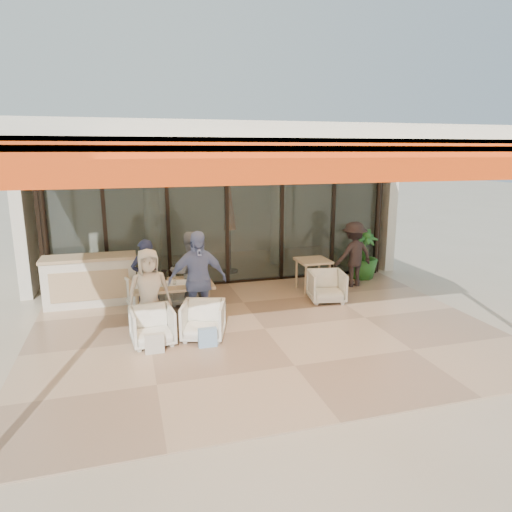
{
  "coord_description": "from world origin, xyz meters",
  "views": [
    {
      "loc": [
        -2.27,
        -7.28,
        3.12
      ],
      "look_at": [
        0.1,
        0.9,
        1.15
      ],
      "focal_mm": 32.0,
      "sensor_mm": 36.0,
      "label": 1
    }
  ],
  "objects_px": {
    "side_table": "(313,264)",
    "standing_woman": "(354,255)",
    "chair_far_right": "(188,288)",
    "potted_palm": "(363,254)",
    "side_chair": "(327,285)",
    "diner_navy": "(146,278)",
    "dining_table": "(171,286)",
    "chair_near_right": "(203,319)",
    "diner_cream": "(149,292)",
    "host_counter": "(91,280)",
    "chair_near_left": "(152,325)",
    "chair_far_left": "(146,290)",
    "diner_periwinkle": "(198,280)",
    "diner_grey": "(190,272)"
  },
  "relations": [
    {
      "from": "chair_near_left",
      "to": "side_chair",
      "type": "height_order",
      "value": "side_chair"
    },
    {
      "from": "diner_grey",
      "to": "standing_woman",
      "type": "relative_size",
      "value": 1.04
    },
    {
      "from": "chair_far_left",
      "to": "diner_navy",
      "type": "distance_m",
      "value": 0.64
    },
    {
      "from": "chair_far_left",
      "to": "potted_palm",
      "type": "bearing_deg",
      "value": 171.64
    },
    {
      "from": "host_counter",
      "to": "diner_navy",
      "type": "xyz_separation_m",
      "value": [
        1.08,
        -0.97,
        0.23
      ]
    },
    {
      "from": "chair_near_right",
      "to": "diner_navy",
      "type": "relative_size",
      "value": 0.47
    },
    {
      "from": "dining_table",
      "to": "side_chair",
      "type": "distance_m",
      "value": 3.28
    },
    {
      "from": "dining_table",
      "to": "side_chair",
      "type": "relative_size",
      "value": 2.04
    },
    {
      "from": "chair_near_right",
      "to": "diner_navy",
      "type": "bearing_deg",
      "value": 139.03
    },
    {
      "from": "diner_navy",
      "to": "chair_near_right",
      "type": "bearing_deg",
      "value": 117.25
    },
    {
      "from": "chair_far_right",
      "to": "potted_palm",
      "type": "distance_m",
      "value": 4.49
    },
    {
      "from": "standing_woman",
      "to": "dining_table",
      "type": "bearing_deg",
      "value": 4.45
    },
    {
      "from": "diner_grey",
      "to": "diner_periwinkle",
      "type": "xyz_separation_m",
      "value": [
        0.0,
        -0.9,
        0.08
      ]
    },
    {
      "from": "host_counter",
      "to": "chair_near_left",
      "type": "distance_m",
      "value": 2.61
    },
    {
      "from": "diner_periwinkle",
      "to": "standing_woman",
      "type": "distance_m",
      "value": 4.18
    },
    {
      "from": "chair_far_right",
      "to": "diner_cream",
      "type": "distance_m",
      "value": 1.69
    },
    {
      "from": "side_table",
      "to": "standing_woman",
      "type": "xyz_separation_m",
      "value": [
        1.05,
        0.09,
        0.13
      ]
    },
    {
      "from": "diner_navy",
      "to": "side_chair",
      "type": "height_order",
      "value": "diner_navy"
    },
    {
      "from": "diner_navy",
      "to": "potted_palm",
      "type": "xyz_separation_m",
      "value": [
        5.27,
        1.18,
        -0.11
      ]
    },
    {
      "from": "standing_woman",
      "to": "host_counter",
      "type": "bearing_deg",
      "value": -12.91
    },
    {
      "from": "chair_far_right",
      "to": "diner_grey",
      "type": "bearing_deg",
      "value": 103.89
    },
    {
      "from": "diner_navy",
      "to": "side_table",
      "type": "relative_size",
      "value": 2.03
    },
    {
      "from": "diner_grey",
      "to": "potted_palm",
      "type": "relative_size",
      "value": 1.25
    },
    {
      "from": "diner_periwinkle",
      "to": "side_table",
      "type": "distance_m",
      "value": 3.19
    },
    {
      "from": "chair_near_right",
      "to": "standing_woman",
      "type": "bearing_deg",
      "value": 45.87
    },
    {
      "from": "dining_table",
      "to": "standing_woman",
      "type": "distance_m",
      "value": 4.45
    },
    {
      "from": "diner_grey",
      "to": "side_chair",
      "type": "relative_size",
      "value": 2.19
    },
    {
      "from": "chair_near_left",
      "to": "side_chair",
      "type": "bearing_deg",
      "value": 12.42
    },
    {
      "from": "chair_far_right",
      "to": "diner_cream",
      "type": "bearing_deg",
      "value": 72.93
    },
    {
      "from": "chair_near_left",
      "to": "chair_near_right",
      "type": "distance_m",
      "value": 0.84
    },
    {
      "from": "chair_far_left",
      "to": "chair_far_right",
      "type": "xyz_separation_m",
      "value": [
        0.84,
        0.0,
        -0.03
      ]
    },
    {
      "from": "dining_table",
      "to": "potted_palm",
      "type": "relative_size",
      "value": 1.16
    },
    {
      "from": "diner_navy",
      "to": "dining_table",
      "type": "bearing_deg",
      "value": 129.13
    },
    {
      "from": "chair_near_right",
      "to": "diner_cream",
      "type": "distance_m",
      "value": 1.06
    },
    {
      "from": "chair_near_left",
      "to": "diner_cream",
      "type": "relative_size",
      "value": 0.46
    },
    {
      "from": "diner_navy",
      "to": "diner_periwinkle",
      "type": "bearing_deg",
      "value": 129.31
    },
    {
      "from": "side_chair",
      "to": "potted_palm",
      "type": "distance_m",
      "value": 2.13
    },
    {
      "from": "host_counter",
      "to": "chair_far_right",
      "type": "height_order",
      "value": "host_counter"
    },
    {
      "from": "chair_far_left",
      "to": "diner_cream",
      "type": "xyz_separation_m",
      "value": [
        0.0,
        -1.4,
        0.39
      ]
    },
    {
      "from": "diner_navy",
      "to": "chair_far_right",
      "type": "bearing_deg",
      "value": -152.95
    },
    {
      "from": "diner_cream",
      "to": "diner_periwinkle",
      "type": "bearing_deg",
      "value": -6.79
    },
    {
      "from": "chair_near_left",
      "to": "chair_near_right",
      "type": "bearing_deg",
      "value": -5.83
    },
    {
      "from": "dining_table",
      "to": "diner_grey",
      "type": "relative_size",
      "value": 0.93
    },
    {
      "from": "diner_periwinkle",
      "to": "side_table",
      "type": "height_order",
      "value": "diner_periwinkle"
    },
    {
      "from": "chair_near_right",
      "to": "chair_far_right",
      "type": "bearing_deg",
      "value": 108.06
    },
    {
      "from": "chair_far_left",
      "to": "chair_far_right",
      "type": "distance_m",
      "value": 0.84
    },
    {
      "from": "host_counter",
      "to": "side_chair",
      "type": "xyz_separation_m",
      "value": [
        4.75,
        -1.16,
        -0.16
      ]
    },
    {
      "from": "chair_near_left",
      "to": "standing_woman",
      "type": "distance_m",
      "value": 5.16
    },
    {
      "from": "chair_far_right",
      "to": "chair_near_left",
      "type": "height_order",
      "value": "chair_near_left"
    },
    {
      "from": "diner_cream",
      "to": "side_chair",
      "type": "relative_size",
      "value": 2.06
    }
  ]
}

